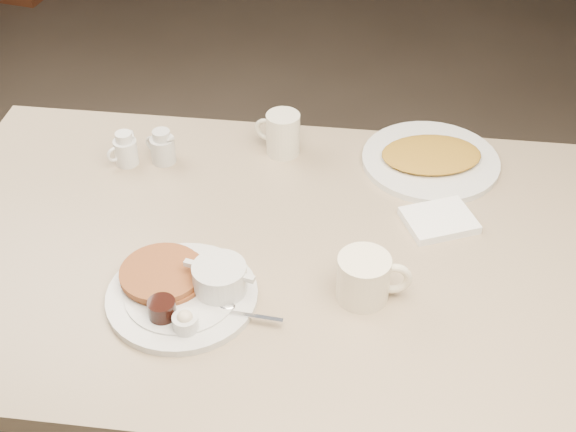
# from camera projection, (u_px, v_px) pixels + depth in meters

# --- Properties ---
(diner_table) EXTENTS (1.50, 0.90, 0.75)m
(diner_table) POSITION_uv_depth(u_px,v_px,m) (287.00, 309.00, 1.65)
(diner_table) COLOR tan
(diner_table) RESTS_ON ground
(main_plate) EXTENTS (0.36, 0.33, 0.07)m
(main_plate) POSITION_uv_depth(u_px,v_px,m) (186.00, 288.00, 1.43)
(main_plate) COLOR silver
(main_plate) RESTS_ON diner_table
(coffee_mug_near) EXTENTS (0.14, 0.11, 0.09)m
(coffee_mug_near) POSITION_uv_depth(u_px,v_px,m) (366.00, 277.00, 1.42)
(coffee_mug_near) COLOR white
(coffee_mug_near) RESTS_ON diner_table
(napkin) EXTENTS (0.17, 0.16, 0.02)m
(napkin) POSITION_uv_depth(u_px,v_px,m) (439.00, 220.00, 1.60)
(napkin) COLOR white
(napkin) RESTS_ON diner_table
(coffee_mug_far) EXTENTS (0.12, 0.10, 0.10)m
(coffee_mug_far) POSITION_uv_depth(u_px,v_px,m) (282.00, 134.00, 1.78)
(coffee_mug_far) COLOR silver
(coffee_mug_far) RESTS_ON diner_table
(creamer_left) EXTENTS (0.07, 0.07, 0.08)m
(creamer_left) POSITION_uv_depth(u_px,v_px,m) (125.00, 150.00, 1.75)
(creamer_left) COLOR silver
(creamer_left) RESTS_ON diner_table
(creamer_right) EXTENTS (0.08, 0.06, 0.08)m
(creamer_right) POSITION_uv_depth(u_px,v_px,m) (162.00, 147.00, 1.76)
(creamer_right) COLOR silver
(creamer_right) RESTS_ON diner_table
(hash_plate) EXTENTS (0.37, 0.37, 0.04)m
(hash_plate) POSITION_uv_depth(u_px,v_px,m) (431.00, 159.00, 1.76)
(hash_plate) COLOR silver
(hash_plate) RESTS_ON diner_table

